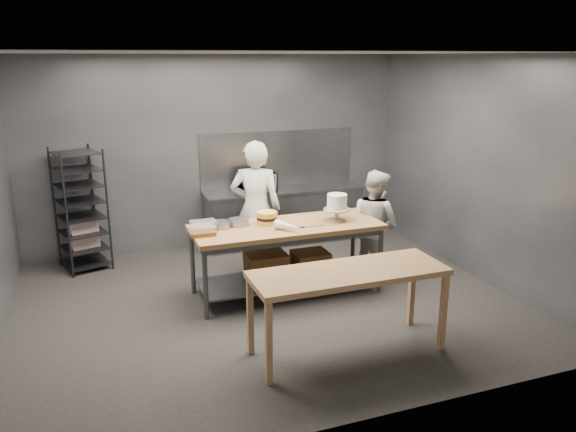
{
  "coord_description": "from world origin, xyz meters",
  "views": [
    {
      "loc": [
        -2.0,
        -6.11,
        2.97
      ],
      "look_at": [
        0.32,
        0.18,
        1.05
      ],
      "focal_mm": 35.0,
      "sensor_mm": 36.0,
      "label": 1
    }
  ],
  "objects_px": {
    "layer_cake": "(267,218)",
    "work_table": "(286,251)",
    "speed_rack": "(81,211)",
    "near_counter": "(349,278)",
    "chef_behind": "(256,209)",
    "frosted_cake_stand": "(337,204)",
    "microwave": "(258,182)",
    "chef_right": "(375,224)"
  },
  "relations": [
    {
      "from": "layer_cake",
      "to": "work_table",
      "type": "bearing_deg",
      "value": -28.31
    },
    {
      "from": "speed_rack",
      "to": "near_counter",
      "type": "bearing_deg",
      "value": -54.53
    },
    {
      "from": "chef_behind",
      "to": "frosted_cake_stand",
      "type": "distance_m",
      "value": 1.18
    },
    {
      "from": "chef_behind",
      "to": "microwave",
      "type": "relative_size",
      "value": 3.5
    },
    {
      "from": "microwave",
      "to": "layer_cake",
      "type": "bearing_deg",
      "value": -103.83
    },
    {
      "from": "chef_right",
      "to": "frosted_cake_stand",
      "type": "height_order",
      "value": "chef_right"
    },
    {
      "from": "near_counter",
      "to": "frosted_cake_stand",
      "type": "distance_m",
      "value": 1.73
    },
    {
      "from": "frosted_cake_stand",
      "to": "speed_rack",
      "type": "bearing_deg",
      "value": 148.31
    },
    {
      "from": "chef_behind",
      "to": "frosted_cake_stand",
      "type": "xyz_separation_m",
      "value": [
        0.85,
        -0.79,
        0.2
      ]
    },
    {
      "from": "near_counter",
      "to": "microwave",
      "type": "bearing_deg",
      "value": 87.44
    },
    {
      "from": "chef_right",
      "to": "layer_cake",
      "type": "height_order",
      "value": "chef_right"
    },
    {
      "from": "chef_behind",
      "to": "microwave",
      "type": "xyz_separation_m",
      "value": [
        0.4,
        1.2,
        0.1
      ]
    },
    {
      "from": "work_table",
      "to": "microwave",
      "type": "xyz_separation_m",
      "value": [
        0.23,
        1.94,
        0.48
      ]
    },
    {
      "from": "work_table",
      "to": "speed_rack",
      "type": "height_order",
      "value": "speed_rack"
    },
    {
      "from": "microwave",
      "to": "layer_cake",
      "type": "xyz_separation_m",
      "value": [
        -0.45,
        -1.82,
        -0.05
      ]
    },
    {
      "from": "chef_right",
      "to": "microwave",
      "type": "bearing_deg",
      "value": 12.6
    },
    {
      "from": "near_counter",
      "to": "chef_behind",
      "type": "height_order",
      "value": "chef_behind"
    },
    {
      "from": "work_table",
      "to": "microwave",
      "type": "bearing_deg",
      "value": 83.17
    },
    {
      "from": "near_counter",
      "to": "microwave",
      "type": "relative_size",
      "value": 3.69
    },
    {
      "from": "work_table",
      "to": "frosted_cake_stand",
      "type": "distance_m",
      "value": 0.89
    },
    {
      "from": "chef_right",
      "to": "frosted_cake_stand",
      "type": "bearing_deg",
      "value": 87.83
    },
    {
      "from": "chef_right",
      "to": "speed_rack",
      "type": "bearing_deg",
      "value": 46.06
    },
    {
      "from": "work_table",
      "to": "chef_behind",
      "type": "relative_size",
      "value": 1.27
    },
    {
      "from": "chef_behind",
      "to": "speed_rack",
      "type": "bearing_deg",
      "value": -3.44
    },
    {
      "from": "chef_behind",
      "to": "microwave",
      "type": "bearing_deg",
      "value": -85.62
    },
    {
      "from": "speed_rack",
      "to": "layer_cake",
      "type": "relative_size",
      "value": 6.77
    },
    {
      "from": "frosted_cake_stand",
      "to": "layer_cake",
      "type": "bearing_deg",
      "value": 169.43
    },
    {
      "from": "work_table",
      "to": "chef_behind",
      "type": "bearing_deg",
      "value": 102.97
    },
    {
      "from": "frosted_cake_stand",
      "to": "work_table",
      "type": "bearing_deg",
      "value": 175.78
    },
    {
      "from": "speed_rack",
      "to": "frosted_cake_stand",
      "type": "bearing_deg",
      "value": -31.69
    },
    {
      "from": "speed_rack",
      "to": "chef_behind",
      "type": "xyz_separation_m",
      "value": [
        2.25,
        -1.12,
        0.09
      ]
    },
    {
      "from": "microwave",
      "to": "frosted_cake_stand",
      "type": "height_order",
      "value": "frosted_cake_stand"
    },
    {
      "from": "microwave",
      "to": "speed_rack",
      "type": "bearing_deg",
      "value": -178.27
    },
    {
      "from": "microwave",
      "to": "near_counter",
      "type": "bearing_deg",
      "value": -92.56
    },
    {
      "from": "work_table",
      "to": "frosted_cake_stand",
      "type": "xyz_separation_m",
      "value": [
        0.68,
        -0.05,
        0.57
      ]
    },
    {
      "from": "work_table",
      "to": "speed_rack",
      "type": "distance_m",
      "value": 3.07
    },
    {
      "from": "chef_behind",
      "to": "work_table",
      "type": "bearing_deg",
      "value": 125.97
    },
    {
      "from": "microwave",
      "to": "chef_behind",
      "type": "bearing_deg",
      "value": -108.62
    },
    {
      "from": "work_table",
      "to": "microwave",
      "type": "distance_m",
      "value": 2.01
    },
    {
      "from": "layer_cake",
      "to": "frosted_cake_stand",
      "type": "bearing_deg",
      "value": -10.57
    },
    {
      "from": "chef_right",
      "to": "frosted_cake_stand",
      "type": "distance_m",
      "value": 0.82
    },
    {
      "from": "near_counter",
      "to": "layer_cake",
      "type": "xyz_separation_m",
      "value": [
        -0.29,
        1.75,
        0.19
      ]
    }
  ]
}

